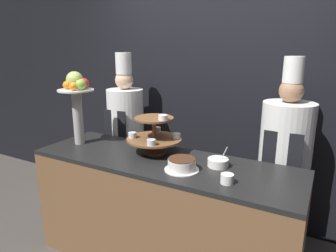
{
  "coord_description": "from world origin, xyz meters",
  "views": [
    {
      "loc": [
        1.1,
        -1.57,
        1.79
      ],
      "look_at": [
        0.0,
        0.44,
        1.18
      ],
      "focal_mm": 32.0,
      "sensor_mm": 36.0,
      "label": 1
    }
  ],
  "objects_px": {
    "fruit_pedestal": "(77,95)",
    "chef_center_left": "(285,154)",
    "cake_round": "(182,165)",
    "serving_bowl_far": "(218,162)",
    "chef_left": "(126,128)",
    "cup_white": "(227,179)",
    "tiered_stand": "(154,134)"
  },
  "relations": [
    {
      "from": "fruit_pedestal",
      "to": "cup_white",
      "type": "xyz_separation_m",
      "value": [
        1.46,
        -0.18,
        -0.41
      ]
    },
    {
      "from": "tiered_stand",
      "to": "cake_round",
      "type": "bearing_deg",
      "value": -31.56
    },
    {
      "from": "chef_left",
      "to": "chef_center_left",
      "type": "relative_size",
      "value": 1.01
    },
    {
      "from": "fruit_pedestal",
      "to": "cup_white",
      "type": "relative_size",
      "value": 7.56
    },
    {
      "from": "cup_white",
      "to": "chef_left",
      "type": "bearing_deg",
      "value": 150.51
    },
    {
      "from": "chef_left",
      "to": "fruit_pedestal",
      "type": "bearing_deg",
      "value": -96.53
    },
    {
      "from": "cake_round",
      "to": "chef_left",
      "type": "distance_m",
      "value": 1.27
    },
    {
      "from": "tiered_stand",
      "to": "cake_round",
      "type": "xyz_separation_m",
      "value": [
        0.36,
        -0.22,
        -0.12
      ]
    },
    {
      "from": "cake_round",
      "to": "chef_left",
      "type": "height_order",
      "value": "chef_left"
    },
    {
      "from": "cake_round",
      "to": "cup_white",
      "type": "height_order",
      "value": "cake_round"
    },
    {
      "from": "cake_round",
      "to": "serving_bowl_far",
      "type": "distance_m",
      "value": 0.28
    },
    {
      "from": "fruit_pedestal",
      "to": "chef_left",
      "type": "relative_size",
      "value": 0.37
    },
    {
      "from": "fruit_pedestal",
      "to": "cup_white",
      "type": "bearing_deg",
      "value": -6.93
    },
    {
      "from": "chef_center_left",
      "to": "tiered_stand",
      "type": "bearing_deg",
      "value": -151.87
    },
    {
      "from": "fruit_pedestal",
      "to": "chef_center_left",
      "type": "height_order",
      "value": "chef_center_left"
    },
    {
      "from": "cake_round",
      "to": "chef_left",
      "type": "relative_size",
      "value": 0.14
    },
    {
      "from": "fruit_pedestal",
      "to": "chef_center_left",
      "type": "bearing_deg",
      "value": 19.64
    },
    {
      "from": "cake_round",
      "to": "serving_bowl_far",
      "type": "relative_size",
      "value": 1.53
    },
    {
      "from": "cake_round",
      "to": "chef_left",
      "type": "bearing_deg",
      "value": 144.7
    },
    {
      "from": "chef_center_left",
      "to": "serving_bowl_far",
      "type": "bearing_deg",
      "value": -126.03
    },
    {
      "from": "cake_round",
      "to": "serving_bowl_far",
      "type": "xyz_separation_m",
      "value": [
        0.2,
        0.19,
        -0.01
      ]
    },
    {
      "from": "cake_round",
      "to": "cup_white",
      "type": "bearing_deg",
      "value": -8.31
    },
    {
      "from": "tiered_stand",
      "to": "serving_bowl_far",
      "type": "xyz_separation_m",
      "value": [
        0.56,
        -0.03,
        -0.13
      ]
    },
    {
      "from": "cake_round",
      "to": "fruit_pedestal",
      "type": "bearing_deg",
      "value": 173.51
    },
    {
      "from": "tiered_stand",
      "to": "cake_round",
      "type": "distance_m",
      "value": 0.44
    },
    {
      "from": "fruit_pedestal",
      "to": "chef_left",
      "type": "bearing_deg",
      "value": 83.47
    },
    {
      "from": "serving_bowl_far",
      "to": "cup_white",
      "type": "bearing_deg",
      "value": -58.75
    },
    {
      "from": "cup_white",
      "to": "cake_round",
      "type": "bearing_deg",
      "value": 171.69
    },
    {
      "from": "cake_round",
      "to": "cup_white",
      "type": "relative_size",
      "value": 2.91
    },
    {
      "from": "chef_left",
      "to": "cup_white",
      "type": "bearing_deg",
      "value": -29.49
    },
    {
      "from": "tiered_stand",
      "to": "serving_bowl_far",
      "type": "distance_m",
      "value": 0.58
    },
    {
      "from": "fruit_pedestal",
      "to": "cup_white",
      "type": "distance_m",
      "value": 1.53
    }
  ]
}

